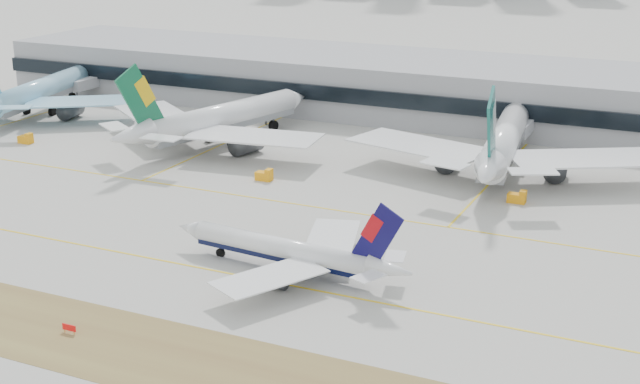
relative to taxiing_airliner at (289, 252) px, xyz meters
The scene contains 10 objects.
ground 5.32m from the taxiing_airliner, behind, with size 3000.00×3000.00×0.00m, color #A9A59E.
taxiing_airliner is the anchor object (origin of this frame).
widebody_korean 131.38m from the taxiing_airliner, 148.77° to the left, with size 63.00×62.58×22.93m.
widebody_eva 80.27m from the taxiing_airliner, 129.40° to the left, with size 63.27×63.16×23.30m.
widebody_cathay 70.12m from the taxiing_airliner, 75.94° to the left, with size 67.30×66.35×24.18m.
terminal 115.39m from the taxiing_airliner, 91.98° to the left, with size 280.00×43.10×15.00m.
hold_sign_left 36.25m from the taxiing_airliner, 119.12° to the right, with size 2.20×0.15×1.35m.
gse_a 103.90m from the taxiing_airliner, 155.03° to the left, with size 3.55×2.00×2.60m.
gse_c 55.42m from the taxiing_airliner, 63.37° to the left, with size 3.55×2.00×2.60m.
gse_b 49.64m from the taxiing_airliner, 122.94° to the left, with size 3.55×2.00×2.60m.
Camera 1 is at (63.47, -116.55, 55.84)m, focal length 50.00 mm.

